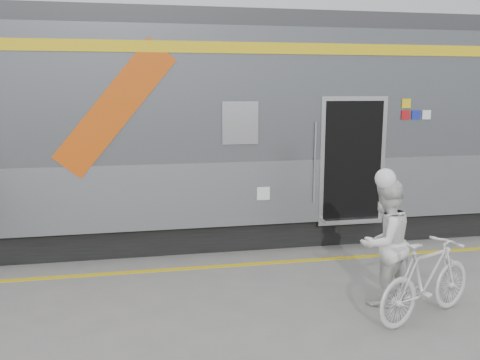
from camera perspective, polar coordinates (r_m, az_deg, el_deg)
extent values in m
plane|color=slate|center=(6.23, -4.08, -16.65)|extent=(90.00, 90.00, 0.00)
cube|color=black|center=(10.15, -2.75, -4.35)|extent=(24.00, 2.70, 0.50)
cube|color=#9EA0A5|center=(9.97, -2.79, 0.10)|extent=(24.00, 3.00, 1.10)
cube|color=slate|center=(9.81, -2.88, 9.62)|extent=(24.00, 3.00, 2.20)
cube|color=#38383A|center=(9.88, -2.95, 16.89)|extent=(24.00, 2.64, 0.30)
cube|color=gold|center=(8.35, -1.37, 14.65)|extent=(24.00, 0.02, 0.18)
cube|color=#CB4B0B|center=(8.21, -13.93, 7.79)|extent=(1.96, 0.01, 2.19)
cube|color=black|center=(8.38, 0.02, 6.43)|extent=(0.55, 0.02, 0.65)
cube|color=black|center=(9.24, 12.02, 2.21)|extent=(1.05, 0.45, 2.10)
cube|color=silver|center=(9.05, 12.55, 2.02)|extent=(1.20, 0.02, 2.25)
cylinder|color=silver|center=(8.78, 8.40, 1.90)|extent=(0.04, 0.04, 1.40)
cube|color=silver|center=(9.22, 12.39, -4.36)|extent=(1.05, 0.25, 0.06)
cube|color=gold|center=(9.39, 18.17, 8.17)|extent=(0.16, 0.01, 0.16)
cube|color=#A51216|center=(9.40, 18.10, 6.96)|extent=(0.16, 0.01, 0.16)
cube|color=#17279B|center=(9.49, 19.17, 6.93)|extent=(0.16, 0.01, 0.16)
cube|color=silver|center=(9.60, 20.21, 6.89)|extent=(0.16, 0.01, 0.16)
cube|color=silver|center=(8.62, 2.63, -1.53)|extent=(0.22, 0.01, 0.22)
cube|color=gold|center=(8.19, -5.98, -9.85)|extent=(24.00, 0.12, 0.01)
imported|color=white|center=(6.94, 15.90, -6.74)|extent=(0.99, 0.89, 1.66)
imported|color=silver|center=(6.74, 20.22, -10.46)|extent=(1.73, 1.08, 1.01)
sphere|color=white|center=(6.73, 16.31, 1.13)|extent=(0.27, 0.27, 0.27)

